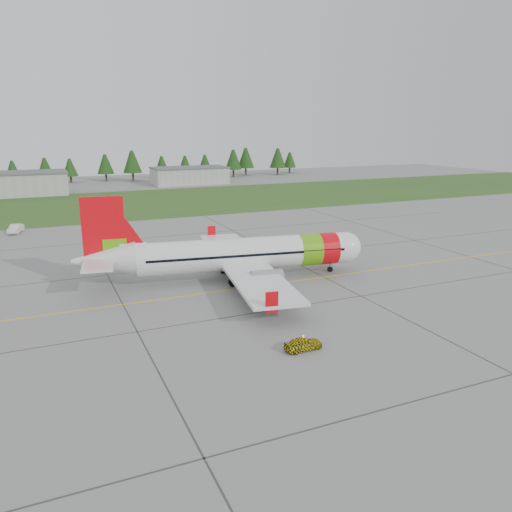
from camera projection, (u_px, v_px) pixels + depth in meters
name	position (u px, v px, depth m)	size (l,w,h in m)	color
ground	(281.00, 309.00, 52.22)	(320.00, 320.00, 0.00)	gray
aircraft	(239.00, 254.00, 61.79)	(35.87, 33.42, 10.91)	white
follow_me_car	(303.00, 332.00, 42.18)	(1.35, 1.15, 3.37)	yellow
service_van	(14.00, 220.00, 88.88)	(1.67, 1.58, 4.78)	silver
grass_strip	(135.00, 203.00, 124.83)	(320.00, 50.00, 0.03)	#30561E
taxi_guideline	(251.00, 287.00, 59.30)	(120.00, 0.25, 0.02)	gold
hangar_west	(5.00, 185.00, 137.16)	(32.00, 14.00, 6.00)	#A8A8A3
hangar_east	(190.00, 176.00, 165.83)	(24.00, 12.00, 5.20)	#A8A8A3
treeline	(104.00, 167.00, 173.17)	(160.00, 8.00, 10.00)	#1C3F14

